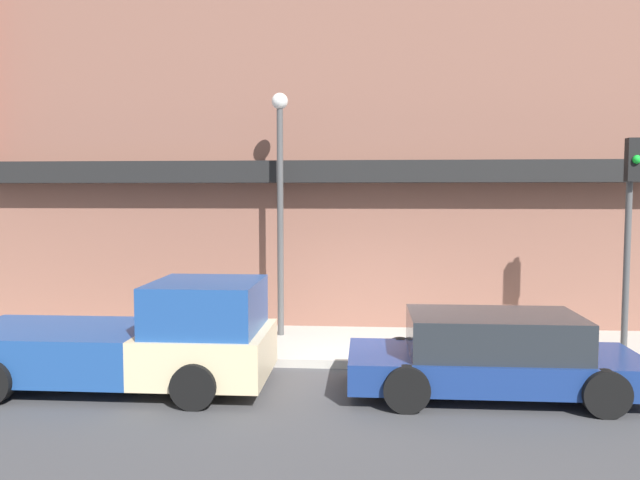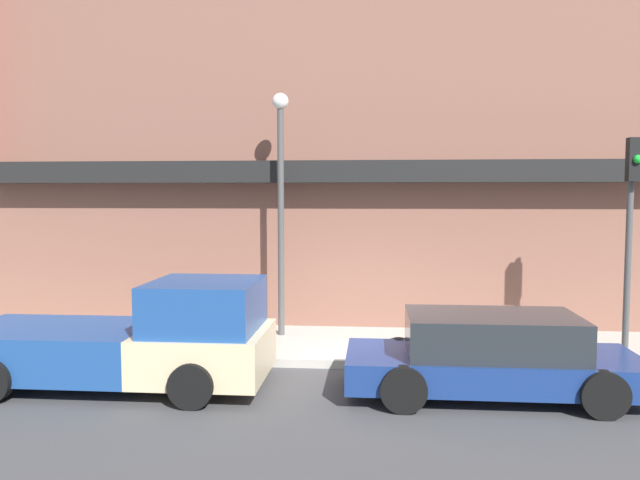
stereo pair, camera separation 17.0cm
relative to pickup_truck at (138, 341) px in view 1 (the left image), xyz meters
The scene contains 8 objects.
ground_plane 4.18m from the pickup_truck, 19.36° to the left, with size 80.00×80.00×0.00m, color #424244.
sidewalk 4.88m from the pickup_truck, 36.77° to the left, with size 36.00×3.06×0.16m.
building 8.39m from the pickup_truck, 56.89° to the left, with size 19.80×3.80×11.35m.
pickup_truck is the anchor object (origin of this frame).
parked_car 5.98m from the pickup_truck, ahead, with size 4.73×2.07×1.36m.
fire_hydrant 1.91m from the pickup_truck, 72.30° to the left, with size 0.19×0.19×0.72m.
street_lamp 4.81m from the pickup_truck, 59.91° to the left, with size 0.36×0.36×5.35m.
traffic_light 9.27m from the pickup_truck, 11.66° to the left, with size 0.28×0.42×4.18m.
Camera 1 is at (0.02, -11.60, 3.31)m, focal length 35.00 mm.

